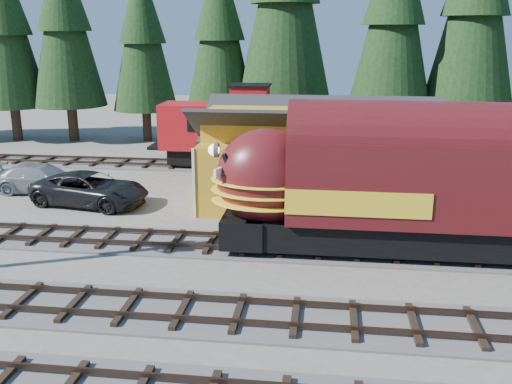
# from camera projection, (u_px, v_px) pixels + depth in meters

# --- Properties ---
(ground) EXTENTS (120.00, 120.00, 0.00)m
(ground) POSITION_uv_depth(u_px,v_px,m) (316.00, 293.00, 19.56)
(ground) COLOR #6B665B
(ground) RESTS_ON ground
(track_spur) EXTENTS (32.00, 3.20, 0.33)m
(track_spur) POSITION_uv_depth(u_px,v_px,m) (172.00, 165.00, 37.93)
(track_spur) COLOR #4C4947
(track_spur) RESTS_ON ground
(depot) EXTENTS (12.80, 7.00, 5.30)m
(depot) POSITION_uv_depth(u_px,v_px,m) (323.00, 148.00, 28.77)
(depot) COLOR orange
(depot) RESTS_ON ground
(conifer_backdrop) EXTENTS (81.91, 19.21, 17.40)m
(conifer_backdrop) POSITION_uv_depth(u_px,v_px,m) (411.00, 12.00, 39.31)
(conifer_backdrop) COLOR black
(conifer_backdrop) RESTS_ON ground
(locomotive) EXTENTS (17.20, 3.42, 4.68)m
(locomotive) POSITION_uv_depth(u_px,v_px,m) (421.00, 190.00, 22.16)
(locomotive) COLOR black
(locomotive) RESTS_ON ground
(caboose) EXTENTS (9.60, 2.78, 4.99)m
(caboose) POSITION_uv_depth(u_px,v_px,m) (236.00, 130.00, 36.74)
(caboose) COLOR black
(caboose) RESTS_ON ground
(pickup_truck_a) EXTENTS (6.45, 3.82, 1.68)m
(pickup_truck_a) POSITION_uv_depth(u_px,v_px,m) (90.00, 189.00, 29.29)
(pickup_truck_a) COLOR black
(pickup_truck_a) RESTS_ON ground
(pickup_truck_b) EXTENTS (5.51, 2.45, 1.57)m
(pickup_truck_b) POSITION_uv_depth(u_px,v_px,m) (42.00, 178.00, 31.58)
(pickup_truck_b) COLOR #9C9FA3
(pickup_truck_b) RESTS_ON ground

